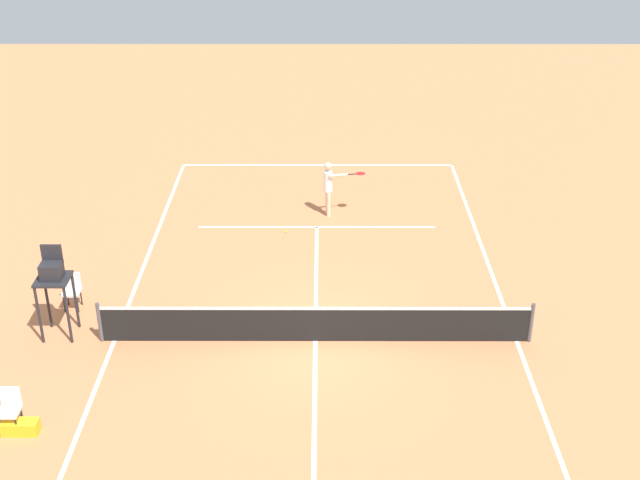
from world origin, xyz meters
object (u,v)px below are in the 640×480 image
Objects in this scene: player_serving at (330,184)px; courtside_chair_near at (10,407)px; umpire_chair at (53,278)px; courtside_chair_mid at (72,289)px; equipment_bag at (20,427)px; tennis_ball at (286,232)px.

courtside_chair_near is at bearing -43.96° from player_serving.
umpire_chair is 2.54× the size of courtside_chair_mid.
player_serving is at bearing -121.30° from equipment_bag.
courtside_chair_near reaches higher than tennis_ball.
courtside_chair_mid is at bearing -88.73° from umpire_chair.
tennis_ball is 0.09× the size of equipment_bag.
tennis_ball is 0.07× the size of courtside_chair_mid.
courtside_chair_mid is (0.03, -1.30, -1.07)m from umpire_chair.
courtside_chair_mid is (5.41, 4.41, 0.50)m from tennis_ball.
player_serving is 12.64m from equipment_bag.
courtside_chair_mid is (0.00, -4.90, 0.00)m from courtside_chair_near.
umpire_chair reaches higher than player_serving.
umpire_chair is 3.75m from courtside_chair_near.
player_serving is at bearing -133.86° from umpire_chair.
courtside_chair_near is at bearing 59.83° from tennis_ball.
courtside_chair_near is at bearing -37.54° from equipment_bag.
tennis_ball is (1.35, 1.30, -1.06)m from player_serving.
equipment_bag reaches higher than tennis_ball.
tennis_ball is 0.07× the size of courtside_chair_near.
umpire_chair is (5.39, 5.71, 1.57)m from tennis_ball.
courtside_chair_near is 1.00× the size of courtside_chair_mid.
player_serving is 8.87m from courtside_chair_mid.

